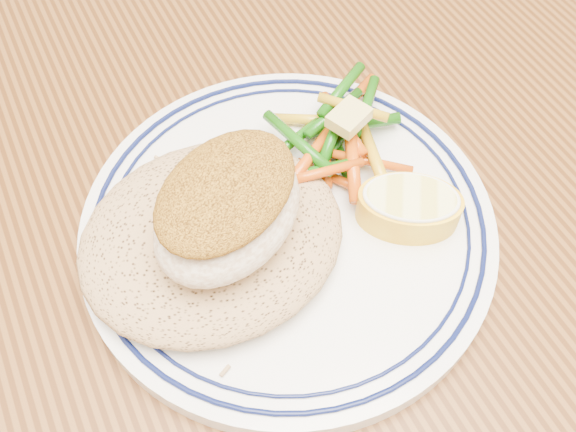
{
  "coord_description": "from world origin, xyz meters",
  "views": [
    {
      "loc": [
        -0.12,
        -0.16,
        1.09
      ],
      "look_at": [
        -0.03,
        0.02,
        0.77
      ],
      "focal_mm": 40.0,
      "sensor_mm": 36.0,
      "label": 1
    }
  ],
  "objects_px": {
    "plate": "(288,226)",
    "rice_pilaf": "(211,233)",
    "lemon_wedge": "(409,206)",
    "fish_fillet": "(228,208)",
    "dining_table": "(336,314)",
    "vegetable_pile": "(336,138)"
  },
  "relations": [
    {
      "from": "plate",
      "to": "rice_pilaf",
      "type": "distance_m",
      "value": 0.05
    },
    {
      "from": "rice_pilaf",
      "to": "lemon_wedge",
      "type": "xyz_separation_m",
      "value": [
        0.11,
        -0.03,
        -0.0
      ]
    },
    {
      "from": "lemon_wedge",
      "to": "fish_fillet",
      "type": "bearing_deg",
      "value": 166.49
    },
    {
      "from": "dining_table",
      "to": "plate",
      "type": "relative_size",
      "value": 5.99
    },
    {
      "from": "plate",
      "to": "rice_pilaf",
      "type": "xyz_separation_m",
      "value": [
        -0.05,
        0.0,
        0.02
      ]
    },
    {
      "from": "plate",
      "to": "rice_pilaf",
      "type": "height_order",
      "value": "rice_pilaf"
    },
    {
      "from": "plate",
      "to": "vegetable_pile",
      "type": "relative_size",
      "value": 2.42
    },
    {
      "from": "dining_table",
      "to": "lemon_wedge",
      "type": "xyz_separation_m",
      "value": [
        0.04,
        -0.01,
        0.13
      ]
    },
    {
      "from": "rice_pilaf",
      "to": "fish_fillet",
      "type": "height_order",
      "value": "fish_fillet"
    },
    {
      "from": "rice_pilaf",
      "to": "vegetable_pile",
      "type": "bearing_deg",
      "value": 17.5
    },
    {
      "from": "fish_fillet",
      "to": "lemon_wedge",
      "type": "distance_m",
      "value": 0.11
    },
    {
      "from": "dining_table",
      "to": "fish_fillet",
      "type": "distance_m",
      "value": 0.17
    },
    {
      "from": "vegetable_pile",
      "to": "lemon_wedge",
      "type": "bearing_deg",
      "value": -79.16
    },
    {
      "from": "dining_table",
      "to": "rice_pilaf",
      "type": "relative_size",
      "value": 9.75
    },
    {
      "from": "plate",
      "to": "vegetable_pile",
      "type": "xyz_separation_m",
      "value": [
        0.05,
        0.03,
        0.02
      ]
    },
    {
      "from": "vegetable_pile",
      "to": "lemon_wedge",
      "type": "height_order",
      "value": "vegetable_pile"
    },
    {
      "from": "lemon_wedge",
      "to": "vegetable_pile",
      "type": "bearing_deg",
      "value": 100.84
    },
    {
      "from": "fish_fillet",
      "to": "rice_pilaf",
      "type": "bearing_deg",
      "value": 132.62
    },
    {
      "from": "plate",
      "to": "vegetable_pile",
      "type": "height_order",
      "value": "vegetable_pile"
    },
    {
      "from": "vegetable_pile",
      "to": "dining_table",
      "type": "bearing_deg",
      "value": -112.37
    },
    {
      "from": "plate",
      "to": "fish_fillet",
      "type": "xyz_separation_m",
      "value": [
        -0.04,
        -0.01,
        0.05
      ]
    },
    {
      "from": "fish_fillet",
      "to": "vegetable_pile",
      "type": "xyz_separation_m",
      "value": [
        0.09,
        0.04,
        -0.03
      ]
    }
  ]
}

